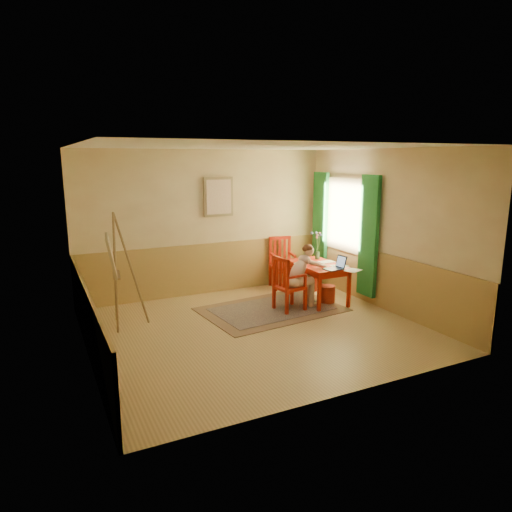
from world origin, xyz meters
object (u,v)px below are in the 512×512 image
table (318,268)px  chair_left (287,284)px  figure (302,274)px  laptop (336,266)px  easel (114,260)px  chair_back (282,263)px

table → chair_left: (-0.78, -0.24, -0.14)m
chair_left → figure: (0.30, 0.02, 0.15)m
table → laptop: size_ratio=3.01×
table → easel: easel is taller
laptop → easel: bearing=167.8°
chair_back → easel: size_ratio=0.57×
chair_back → easel: (-3.46, -0.82, 0.57)m
figure → laptop: (0.54, -0.27, 0.13)m
chair_left → easel: 2.92m
figure → easel: (-3.10, 0.53, 0.45)m
figure → easel: 3.18m
chair_left → laptop: bearing=-16.4°
figure → chair_back: bearing=75.2°
easel → table: bearing=-4.8°
figure → chair_left: bearing=-176.6°
table → figure: size_ratio=1.05×
chair_left → figure: 0.33m
figure → laptop: size_ratio=2.86×
easel → figure: bearing=-9.6°
chair_back → laptop: bearing=-83.4°
table → easel: (-3.59, 0.30, 0.46)m
chair_left → chair_back: 1.51m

